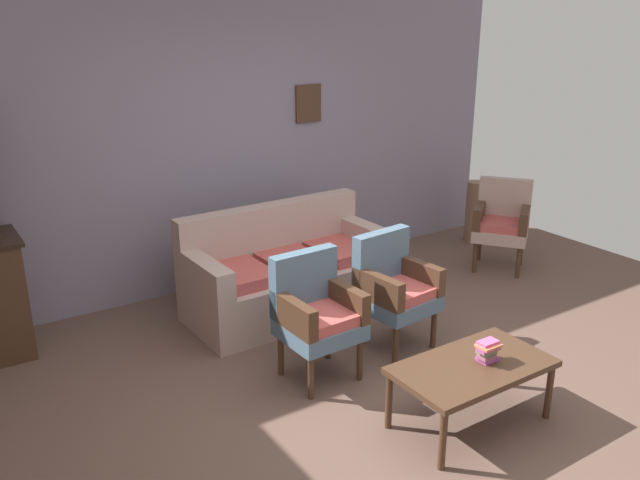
% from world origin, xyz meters
% --- Properties ---
extents(ground_plane, '(7.68, 7.68, 0.00)m').
position_xyz_m(ground_plane, '(0.00, 0.00, 0.00)').
color(ground_plane, brown).
extents(wall_back_with_decor, '(6.40, 0.09, 2.70)m').
position_xyz_m(wall_back_with_decor, '(0.00, 2.63, 1.35)').
color(wall_back_with_decor, gray).
rests_on(wall_back_with_decor, ground).
extents(floral_couch, '(1.79, 0.85, 0.90)m').
position_xyz_m(floral_couch, '(0.13, 1.72, 0.33)').
color(floral_couch, tan).
rests_on(floral_couch, ground).
extents(armchair_near_couch_end, '(0.54, 0.51, 0.90)m').
position_xyz_m(armchair_near_couch_end, '(-0.27, 0.66, 0.50)').
color(armchair_near_couch_end, slate).
rests_on(armchair_near_couch_end, ground).
extents(armchair_by_doorway, '(0.57, 0.54, 0.90)m').
position_xyz_m(armchair_by_doorway, '(0.48, 0.71, 0.50)').
color(armchair_by_doorway, slate).
rests_on(armchair_by_doorway, ground).
extents(wingback_chair_by_fireplace, '(0.70, 0.71, 0.90)m').
position_xyz_m(wingback_chair_by_fireplace, '(2.46, 1.41, 0.50)').
color(wingback_chair_by_fireplace, tan).
rests_on(wingback_chair_by_fireplace, ground).
extents(coffee_table, '(1.00, 0.56, 0.42)m').
position_xyz_m(coffee_table, '(0.22, -0.37, 0.38)').
color(coffee_table, '#472D1E').
rests_on(coffee_table, ground).
extents(book_stack_on_table, '(0.15, 0.11, 0.14)m').
position_xyz_m(book_stack_on_table, '(0.32, -0.39, 0.49)').
color(book_stack_on_table, '#AB47A2').
rests_on(book_stack_on_table, coffee_table).
extents(floor_vase_by_wall, '(0.20, 0.20, 0.69)m').
position_xyz_m(floor_vase_by_wall, '(2.85, 2.15, 0.35)').
color(floor_vase_by_wall, '#826048').
rests_on(floor_vase_by_wall, ground).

